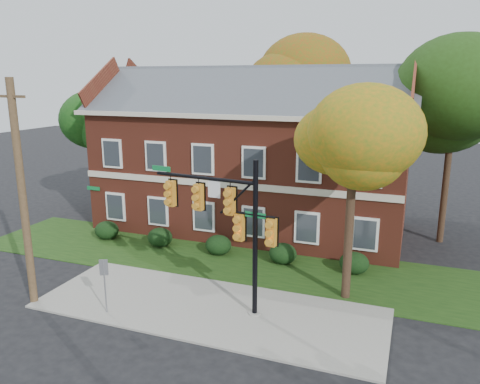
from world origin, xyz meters
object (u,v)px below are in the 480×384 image
(hedge_right, at_px, (283,254))
(tree_right_rear, at_px, (462,96))
(hedge_far_left, at_px, (107,230))
(utility_pole, at_px, (22,195))
(hedge_far_right, at_px, (354,263))
(hedge_left, at_px, (160,237))
(hedge_center, at_px, (218,245))
(sign_post, at_px, (104,277))
(tree_near_right, at_px, (360,141))
(tree_left_rear, at_px, (104,116))
(tree_far_rear, at_px, (305,81))
(apartment_building, at_px, (252,147))
(traffic_signal, at_px, (229,218))

(hedge_right, height_order, tree_right_rear, tree_right_rear)
(hedge_far_left, xyz_separation_m, tree_right_rear, (18.31, 6.11, 7.60))
(utility_pole, bearing_deg, hedge_far_right, 38.50)
(hedge_far_left, relative_size, tree_right_rear, 0.13)
(hedge_left, relative_size, hedge_center, 1.00)
(hedge_left, xyz_separation_m, hedge_far_right, (10.50, 0.00, 0.00))
(tree_right_rear, distance_m, sign_post, 19.84)
(hedge_far_left, distance_m, tree_near_right, 15.75)
(hedge_center, height_order, hedge_right, same)
(hedge_left, height_order, tree_left_rear, tree_left_rear)
(hedge_right, bearing_deg, tree_left_rear, 162.63)
(hedge_far_right, relative_size, tree_far_rear, 0.12)
(apartment_building, height_order, utility_pole, apartment_building)
(hedge_center, relative_size, tree_near_right, 0.16)
(apartment_building, distance_m, hedge_far_left, 9.82)
(hedge_far_left, distance_m, utility_pole, 8.94)
(hedge_left, height_order, hedge_far_right, same)
(tree_left_rear, xyz_separation_m, tree_right_rear, (21.05, 1.97, 1.44))
(apartment_building, relative_size, sign_post, 8.27)
(apartment_building, bearing_deg, traffic_signal, -75.24)
(tree_left_rear, distance_m, traffic_signal, 16.02)
(traffic_signal, distance_m, utility_pole, 8.17)
(tree_near_right, xyz_separation_m, tree_left_rear, (-16.95, 6.97, 0.01))
(tree_far_rear, height_order, utility_pole, tree_far_rear)
(hedge_far_right, distance_m, sign_post, 11.42)
(hedge_right, relative_size, tree_near_right, 0.16)
(traffic_signal, height_order, utility_pole, utility_pole)
(tree_right_rear, relative_size, utility_pole, 1.17)
(utility_pole, bearing_deg, tree_near_right, 27.52)
(hedge_right, bearing_deg, traffic_signal, -97.26)
(tree_left_rear, height_order, tree_far_rear, tree_far_rear)
(hedge_far_right, xyz_separation_m, utility_pole, (-12.00, -7.70, 4.08))
(hedge_center, distance_m, tree_left_rear, 12.23)
(hedge_left, xyz_separation_m, tree_far_rear, (4.84, 13.09, 8.32))
(tree_right_rear, bearing_deg, tree_far_rear, 145.00)
(hedge_far_left, relative_size, hedge_left, 1.00)
(hedge_center, bearing_deg, tree_right_rear, 28.37)
(hedge_far_left, distance_m, hedge_right, 10.50)
(hedge_right, relative_size, traffic_signal, 0.23)
(hedge_center, bearing_deg, hedge_right, 0.00)
(traffic_signal, relative_size, utility_pole, 0.68)
(hedge_right, relative_size, sign_post, 0.62)
(tree_right_rear, distance_m, tree_far_rear, 12.20)
(traffic_signal, distance_m, sign_post, 5.36)
(hedge_far_right, bearing_deg, traffic_signal, -127.73)
(hedge_left, bearing_deg, tree_near_right, -14.81)
(hedge_far_left, height_order, tree_near_right, tree_near_right)
(tree_far_rear, bearing_deg, sign_post, -98.12)
(apartment_building, relative_size, tree_near_right, 2.19)
(tree_far_rear, bearing_deg, apartment_building, -99.71)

